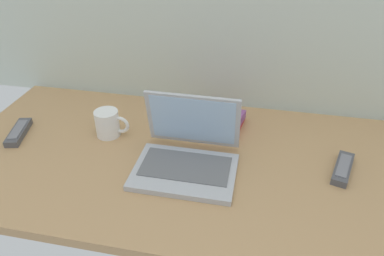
{
  "coord_description": "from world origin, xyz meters",
  "views": [
    {
      "loc": [
        0.18,
        -0.92,
        0.76
      ],
      "look_at": [
        -0.01,
        0.0,
        0.15
      ],
      "focal_mm": 34.47,
      "sensor_mm": 36.0,
      "label": 1
    }
  ],
  "objects_px": {
    "remote_control_far": "(343,168)",
    "remote_control_near": "(19,132)",
    "laptop": "(188,153)",
    "coffee_mug": "(108,123)",
    "book_stack": "(217,119)"
  },
  "relations": [
    {
      "from": "coffee_mug",
      "to": "remote_control_near",
      "type": "bearing_deg",
      "value": -168.19
    },
    {
      "from": "laptop",
      "to": "remote_control_near",
      "type": "height_order",
      "value": "laptop"
    },
    {
      "from": "book_stack",
      "to": "laptop",
      "type": "bearing_deg",
      "value": -102.21
    },
    {
      "from": "remote_control_near",
      "to": "book_stack",
      "type": "relative_size",
      "value": 0.81
    },
    {
      "from": "coffee_mug",
      "to": "book_stack",
      "type": "xyz_separation_m",
      "value": [
        0.36,
        0.14,
        -0.02
      ]
    },
    {
      "from": "coffee_mug",
      "to": "book_stack",
      "type": "bearing_deg",
      "value": 21.4
    },
    {
      "from": "remote_control_far",
      "to": "remote_control_near",
      "type": "bearing_deg",
      "value": -178.95
    },
    {
      "from": "laptop",
      "to": "coffee_mug",
      "type": "xyz_separation_m",
      "value": [
        -0.31,
        0.11,
        0.0
      ]
    },
    {
      "from": "coffee_mug",
      "to": "remote_control_near",
      "type": "relative_size",
      "value": 0.73
    },
    {
      "from": "remote_control_far",
      "to": "book_stack",
      "type": "bearing_deg",
      "value": 155.89
    },
    {
      "from": "coffee_mug",
      "to": "remote_control_far",
      "type": "bearing_deg",
      "value": -3.35
    },
    {
      "from": "remote_control_near",
      "to": "remote_control_far",
      "type": "distance_m",
      "value": 1.1
    },
    {
      "from": "laptop",
      "to": "coffee_mug",
      "type": "relative_size",
      "value": 2.56
    },
    {
      "from": "book_stack",
      "to": "coffee_mug",
      "type": "bearing_deg",
      "value": -158.6
    },
    {
      "from": "laptop",
      "to": "book_stack",
      "type": "height_order",
      "value": "laptop"
    }
  ]
}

